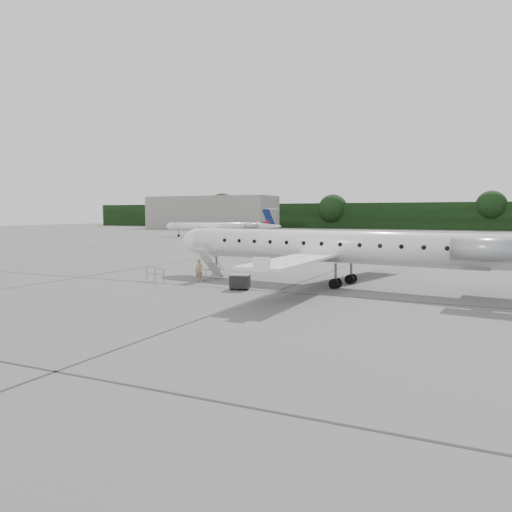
% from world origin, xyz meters
% --- Properties ---
extents(ground, '(320.00, 320.00, 0.00)m').
position_xyz_m(ground, '(0.00, 0.00, 0.00)').
color(ground, '#575754').
rests_on(ground, ground).
extents(treeline, '(260.00, 4.00, 8.00)m').
position_xyz_m(treeline, '(0.00, 130.00, 4.00)').
color(treeline, black).
rests_on(treeline, ground).
extents(terminal_building, '(40.00, 14.00, 10.00)m').
position_xyz_m(terminal_building, '(-70.00, 110.00, 5.00)').
color(terminal_building, gray).
rests_on(terminal_building, ground).
extents(main_regional_jet, '(30.90, 24.01, 7.31)m').
position_xyz_m(main_regional_jet, '(-0.92, 7.86, 3.65)').
color(main_regional_jet, white).
rests_on(main_regional_jet, ground).
extents(airstair, '(1.13, 2.33, 2.29)m').
position_xyz_m(airstair, '(-9.64, 6.79, 1.15)').
color(airstair, white).
rests_on(airstair, ground).
extents(passenger, '(0.65, 0.50, 1.59)m').
position_xyz_m(passenger, '(-9.80, 5.53, 0.79)').
color(passenger, '#997653').
rests_on(passenger, ground).
extents(safety_railing, '(2.08, 0.87, 1.00)m').
position_xyz_m(safety_railing, '(-12.52, 4.01, 0.50)').
color(safety_railing, gray).
rests_on(safety_railing, ground).
extents(baggage_cart, '(1.42, 1.26, 1.04)m').
position_xyz_m(baggage_cart, '(-5.42, 3.34, 0.52)').
color(baggage_cart, black).
rests_on(baggage_cart, ground).
extents(bg_regional_left, '(26.29, 22.43, 5.84)m').
position_xyz_m(bg_regional_left, '(-42.17, 63.69, 2.92)').
color(bg_regional_left, white).
rests_on(bg_regional_left, ground).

